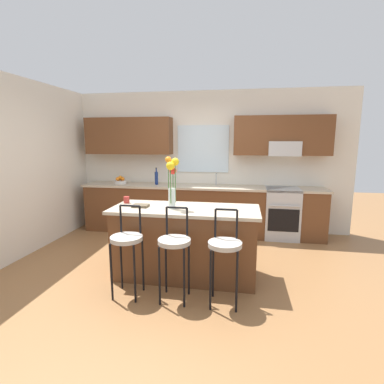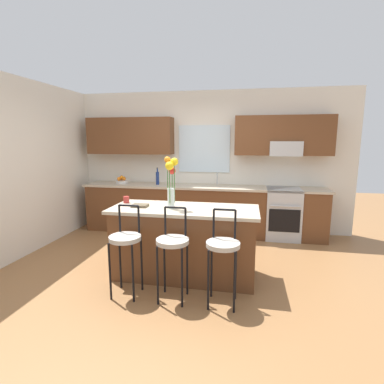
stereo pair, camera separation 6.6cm
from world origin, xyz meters
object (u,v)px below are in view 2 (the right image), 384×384
at_px(fruit_bowl_oranges, 122,181).
at_px(bottle_olive_oil, 158,178).
at_px(bar_stool_middle, 173,245).
at_px(cookbook, 140,206).
at_px(mug_ceramic, 126,200).
at_px(kitchen_island, 184,242).
at_px(oven_range, 283,213).
at_px(bar_stool_near, 126,242).
at_px(bar_stool_far, 223,249).
at_px(flower_vase, 171,179).

height_order(fruit_bowl_oranges, bottle_olive_oil, bottle_olive_oil).
xyz_separation_m(bar_stool_middle, cookbook, (-0.57, 0.54, 0.30)).
relative_size(bar_stool_middle, cookbook, 5.21).
xyz_separation_m(bar_stool_middle, mug_ceramic, (-0.84, 0.74, 0.33)).
bearing_deg(kitchen_island, oven_range, 52.03).
distance_m(bar_stool_near, bar_stool_far, 1.10).
xyz_separation_m(bar_stool_far, fruit_bowl_oranges, (-2.22, 2.46, 0.34)).
bearing_deg(oven_range, kitchen_island, -127.97).
bearing_deg(flower_vase, kitchen_island, 25.46).
bearing_deg(cookbook, bar_stool_near, -87.57).
xyz_separation_m(mug_ceramic, bottle_olive_oil, (-0.09, 1.71, 0.09)).
xyz_separation_m(oven_range, fruit_bowl_oranges, (-3.11, 0.03, 0.51)).
xyz_separation_m(kitchen_island, cookbook, (-0.57, -0.05, 0.47)).
height_order(oven_range, bar_stool_near, bar_stool_near).
bearing_deg(bar_stool_far, kitchen_island, 132.78).
height_order(kitchen_island, bar_stool_near, bar_stool_near).
height_order(oven_range, flower_vase, flower_vase).
distance_m(bar_stool_near, bar_stool_middle, 0.55).
xyz_separation_m(bar_stool_middle, flower_vase, (-0.15, 0.52, 0.67)).
bearing_deg(cookbook, fruit_bowl_oranges, 119.92).
bearing_deg(bar_stool_middle, cookbook, 136.50).
bearing_deg(bar_stool_middle, fruit_bowl_oranges, 124.27).
distance_m(oven_range, kitchen_island, 2.33).
bearing_deg(oven_range, bottle_olive_oil, 179.40).
height_order(kitchen_island, flower_vase, flower_vase).
xyz_separation_m(mug_ceramic, fruit_bowl_oranges, (-0.83, 1.72, 0.01)).
bearing_deg(bar_stool_middle, mug_ceramic, 138.75).
distance_m(mug_ceramic, fruit_bowl_oranges, 1.91).
bearing_deg(mug_ceramic, bar_stool_far, -27.97).
xyz_separation_m(oven_range, bottle_olive_oil, (-2.36, 0.02, 0.59)).
distance_m(bar_stool_far, fruit_bowl_oranges, 3.33).
height_order(bar_stool_near, cookbook, bar_stool_near).
bearing_deg(bar_stool_far, mug_ceramic, 152.03).
relative_size(oven_range, cookbook, 4.60).
distance_m(cookbook, bottle_olive_oil, 1.95).
bearing_deg(fruit_bowl_oranges, cookbook, -60.08).
height_order(flower_vase, cookbook, flower_vase).
distance_m(bar_stool_middle, bottle_olive_oil, 2.66).
height_order(bar_stool_middle, mug_ceramic, bar_stool_middle).
relative_size(kitchen_island, fruit_bowl_oranges, 7.81).
xyz_separation_m(bar_stool_far, flower_vase, (-0.70, 0.52, 0.67)).
distance_m(oven_range, cookbook, 2.79).
bearing_deg(fruit_bowl_oranges, bottle_olive_oil, -0.33).
bearing_deg(fruit_bowl_oranges, bar_stool_middle, -55.73).
bearing_deg(mug_ceramic, bar_stool_near, -68.33).
xyz_separation_m(bar_stool_near, mug_ceramic, (-0.29, 0.74, 0.33)).
distance_m(kitchen_island, bar_stool_far, 0.83).
xyz_separation_m(oven_range, bar_stool_far, (-0.88, -2.43, 0.18)).
bearing_deg(bottle_olive_oil, kitchen_island, -63.41).
relative_size(cookbook, fruit_bowl_oranges, 0.83).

